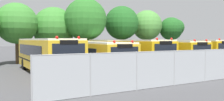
% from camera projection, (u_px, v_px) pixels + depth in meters
% --- Properties ---
extents(ground_plane, '(160.00, 160.00, 0.00)m').
position_uv_depth(ground_plane, '(124.00, 68.00, 21.60)').
color(ground_plane, '#424244').
extents(school_bus_0, '(2.46, 10.40, 2.77)m').
position_uv_depth(school_bus_0, '(46.00, 54.00, 17.85)').
color(school_bus_0, yellow).
rests_on(school_bus_0, ground_plane).
extents(school_bus_1, '(2.59, 11.50, 2.52)m').
position_uv_depth(school_bus_1, '(89.00, 54.00, 19.71)').
color(school_bus_1, yellow).
rests_on(school_bus_1, ground_plane).
extents(school_bus_2, '(2.67, 11.13, 2.69)m').
position_uv_depth(school_bus_2, '(125.00, 52.00, 21.44)').
color(school_bus_2, yellow).
rests_on(school_bus_2, ground_plane).
extents(school_bus_3, '(2.55, 11.47, 2.59)m').
position_uv_depth(school_bus_3, '(155.00, 52.00, 23.31)').
color(school_bus_3, yellow).
rests_on(school_bus_3, ground_plane).
extents(school_bus_4, '(2.70, 11.09, 2.68)m').
position_uv_depth(school_bus_4, '(180.00, 50.00, 25.11)').
color(school_bus_4, yellow).
rests_on(school_bus_4, ground_plane).
extents(tree_1, '(4.33, 4.33, 6.44)m').
position_uv_depth(tree_1, '(16.00, 24.00, 24.87)').
color(tree_1, '#4C3823').
rests_on(tree_1, ground_plane).
extents(tree_2, '(4.96, 4.96, 6.39)m').
position_uv_depth(tree_2, '(53.00, 29.00, 27.97)').
color(tree_2, '#4C3823').
rests_on(tree_2, ground_plane).
extents(tree_3, '(4.86, 4.86, 7.30)m').
position_uv_depth(tree_3, '(87.00, 19.00, 27.22)').
color(tree_3, '#4C3823').
rests_on(tree_3, ground_plane).
extents(tree_4, '(4.33, 4.33, 6.86)m').
position_uv_depth(tree_4, '(121.00, 23.00, 30.40)').
color(tree_4, '#4C3823').
rests_on(tree_4, ground_plane).
extents(tree_5, '(4.10, 4.10, 6.56)m').
position_uv_depth(tree_5, '(147.00, 25.00, 32.25)').
color(tree_5, '#4C3823').
rests_on(tree_5, ground_plane).
extents(tree_6, '(3.36, 3.25, 5.71)m').
position_uv_depth(tree_6, '(172.00, 29.00, 33.50)').
color(tree_6, '#4C3823').
rests_on(tree_6, ground_plane).
extents(chainlink_fence, '(20.50, 0.07, 1.97)m').
position_uv_depth(chainlink_fence, '(205.00, 65.00, 14.44)').
color(chainlink_fence, '#9EA0A3').
rests_on(chainlink_fence, ground_plane).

